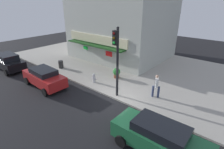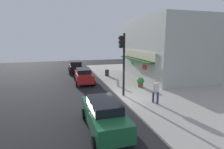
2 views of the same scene
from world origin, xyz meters
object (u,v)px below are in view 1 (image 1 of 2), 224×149
(trash_can, at_px, (61,64))
(pedestrian, at_px, (156,85))
(potted_plant_by_doorway, at_px, (117,72))
(parked_car_red, at_px, (44,77))
(traffic_light, at_px, (117,54))
(fire_hydrant, at_px, (94,78))
(parked_car_green, at_px, (159,138))
(parked_car_black, at_px, (8,62))

(trash_can, relative_size, pedestrian, 0.45)
(potted_plant_by_doorway, height_order, parked_car_red, parked_car_red)
(potted_plant_by_doorway, relative_size, parked_car_red, 0.22)
(traffic_light, height_order, parked_car_red, traffic_light)
(fire_hydrant, bearing_deg, trash_can, 177.26)
(trash_can, xyz_separation_m, parked_car_green, (12.94, -3.60, 0.33))
(trash_can, xyz_separation_m, pedestrian, (10.51, 0.88, 0.58))
(potted_plant_by_doorway, xyz_separation_m, parked_car_green, (6.82, -5.38, 0.21))
(fire_hydrant, relative_size, pedestrian, 0.46)
(fire_hydrant, relative_size, parked_car_red, 0.19)
(parked_car_green, relative_size, parked_car_red, 1.06)
(trash_can, height_order, pedestrian, pedestrian)
(fire_hydrant, xyz_separation_m, trash_can, (-5.19, 0.25, 0.01))
(pedestrian, height_order, parked_car_black, pedestrian)
(traffic_light, relative_size, parked_car_black, 1.10)
(trash_can, xyz_separation_m, parked_car_red, (2.35, -3.28, 0.31))
(fire_hydrant, height_order, parked_car_red, parked_car_red)
(traffic_light, height_order, parked_car_green, traffic_light)
(potted_plant_by_doorway, relative_size, parked_car_green, 0.21)
(trash_can, bearing_deg, parked_car_black, -139.15)
(parked_car_red, distance_m, parked_car_black, 6.48)
(fire_hydrant, relative_size, parked_car_green, 0.18)
(trash_can, relative_size, parked_car_red, 0.18)
(fire_hydrant, relative_size, trash_can, 1.02)
(parked_car_green, bearing_deg, pedestrian, 118.45)
(trash_can, bearing_deg, parked_car_green, -15.56)
(parked_car_black, bearing_deg, pedestrian, 16.89)
(fire_hydrant, xyz_separation_m, parked_car_green, (7.74, -3.35, 0.33))
(potted_plant_by_doorway, bearing_deg, traffic_light, -52.13)
(parked_car_green, relative_size, parked_car_black, 1.00)
(potted_plant_by_doorway, bearing_deg, fire_hydrant, -114.56)
(traffic_light, distance_m, parked_car_green, 6.07)
(parked_car_red, relative_size, parked_car_black, 0.95)
(traffic_light, xyz_separation_m, parked_car_green, (4.78, -2.75, -2.53))
(potted_plant_by_doorway, xyz_separation_m, parked_car_red, (-3.76, -5.05, 0.19))
(pedestrian, bearing_deg, trash_can, -175.23)
(fire_hydrant, bearing_deg, traffic_light, -11.43)
(fire_hydrant, distance_m, parked_car_black, 9.89)
(trash_can, relative_size, potted_plant_by_doorway, 0.84)
(parked_car_red, bearing_deg, trash_can, 125.67)
(trash_can, height_order, parked_car_red, parked_car_red)
(pedestrian, relative_size, parked_car_black, 0.39)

